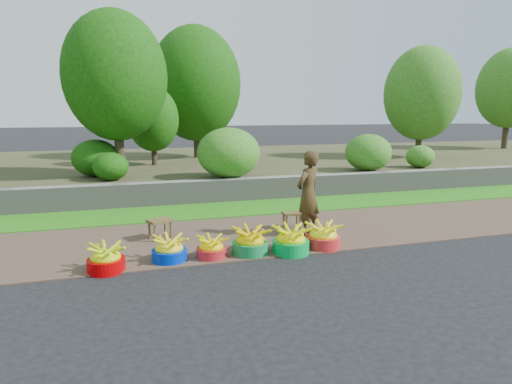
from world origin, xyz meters
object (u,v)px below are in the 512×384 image
object	(u,v)px
stool_left	(160,223)
vendor_woman	(308,193)
basin_e	(291,241)
basin_d	(250,243)
basin_c	(211,249)
basin_a	(106,260)
stool_right	(292,215)
basin_b	(169,250)
basin_f	(323,237)

from	to	relation	value
stool_left	vendor_woman	size ratio (longest dim) A/B	0.32
basin_e	basin_d	bearing A→B (deg)	169.08
basin_c	stool_left	xyz separation A→B (m)	(-0.65, 1.14, 0.14)
basin_a	stool_left	bearing A→B (deg)	57.35
stool_right	basin_a	bearing A→B (deg)	-158.23
basin_a	basin_c	distance (m)	1.46
basin_a	stool_right	distance (m)	3.40
basin_e	vendor_woman	distance (m)	1.13
basin_c	vendor_woman	bearing A→B (deg)	20.29
basin_b	basin_e	bearing A→B (deg)	-4.76
basin_a	basin_e	bearing A→B (deg)	0.04
basin_e	vendor_woman	xyz separation A→B (m)	(0.61, 0.78, 0.56)
basin_b	basin_f	world-z (taller)	basin_f
basin_a	basin_b	bearing A→B (deg)	10.08
stool_left	basin_c	bearing A→B (deg)	-60.40
basin_b	vendor_woman	size ratio (longest dim) A/B	0.34
basin_d	stool_left	xyz separation A→B (m)	(-1.24, 1.14, 0.10)
basin_f	stool_left	bearing A→B (deg)	154.35
vendor_woman	basin_c	bearing A→B (deg)	-13.43
basin_d	stool_left	distance (m)	1.69
basin_b	stool_left	bearing A→B (deg)	92.49
basin_a	basin_c	xyz separation A→B (m)	(1.45, 0.11, -0.02)
basin_a	stool_left	size ratio (longest dim) A/B	1.07
basin_c	basin_e	distance (m)	1.20
basin_b	vendor_woman	world-z (taller)	vendor_woman
basin_c	basin_e	bearing A→B (deg)	-5.22
basin_c	basin_d	bearing A→B (deg)	0.67
basin_d	basin_f	size ratio (longest dim) A/B	1.02
basin_c	stool_right	distance (m)	2.06
basin_c	stool_right	size ratio (longest dim) A/B	1.27
basin_a	basin_e	xyz separation A→B (m)	(2.65, 0.00, 0.02)
basin_a	basin_e	distance (m)	2.65
basin_e	basin_f	xyz separation A→B (m)	(0.58, 0.09, -0.01)
basin_b	basin_c	bearing A→B (deg)	-3.84
basin_a	basin_c	size ratio (longest dim) A/B	1.12
basin_e	stool_left	bearing A→B (deg)	145.83
basin_e	stool_right	bearing A→B (deg)	68.06
basin_e	basin_a	bearing A→B (deg)	-179.96
basin_c	basin_d	size ratio (longest dim) A/B	0.81
basin_e	basin_f	size ratio (longest dim) A/B	1.04
basin_d	basin_f	xyz separation A→B (m)	(1.18, -0.03, -0.00)
basin_e	basin_c	bearing A→B (deg)	174.78
basin_d	basin_a	bearing A→B (deg)	-176.70
basin_d	stool_right	xyz separation A→B (m)	(1.11, 1.14, 0.07)
basin_b	stool_right	distance (m)	2.56
basin_e	stool_left	size ratio (longest dim) A/B	1.20
basin_c	vendor_woman	size ratio (longest dim) A/B	0.30
basin_b	basin_d	bearing A→B (deg)	-1.60
basin_b	basin_e	distance (m)	1.80
basin_d	basin_b	bearing A→B (deg)	178.40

